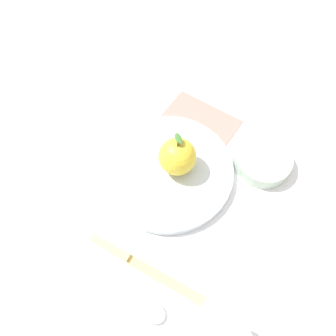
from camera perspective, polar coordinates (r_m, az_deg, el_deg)
The scene contains 7 objects.
ground_plane at distance 0.65m, azimuth -0.68°, elevation -4.74°, with size 2.40×2.40×0.00m, color silver.
dinner_plate at distance 0.66m, azimuth -0.00°, elevation -0.41°, with size 0.26×0.26×0.02m.
apple at distance 0.63m, azimuth 1.57°, elevation 1.94°, with size 0.07×0.07×0.08m.
side_bowl at distance 0.69m, azimuth 15.73°, elevation 1.23°, with size 0.11×0.11×0.03m.
knife at distance 0.61m, azimuth -5.55°, elevation -15.48°, with size 0.10×0.21×0.01m.
spoon at distance 0.59m, azimuth -4.56°, elevation -22.07°, with size 0.08×0.17×0.01m.
linen_napkin at distance 0.74m, azimuth 4.76°, elevation 7.17°, with size 0.13×0.16×0.00m, color gray.
Camera 1 is at (-0.27, -0.04, 0.59)m, focal length 36.27 mm.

